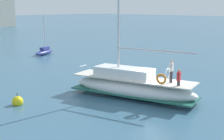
% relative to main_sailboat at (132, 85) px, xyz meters
% --- Properties ---
extents(ground_plane, '(400.00, 400.00, 0.00)m').
position_rel_main_sailboat_xyz_m(ground_plane, '(0.43, -1.81, -0.91)').
color(ground_plane, '#38607A').
extents(main_sailboat, '(4.18, 9.88, 13.37)m').
position_rel_main_sailboat_xyz_m(main_sailboat, '(0.00, 0.00, 0.00)').
color(main_sailboat, white).
rests_on(main_sailboat, ground).
extents(moored_sloop_far, '(4.14, 2.36, 5.59)m').
position_rel_main_sailboat_xyz_m(moored_sloop_far, '(8.58, 21.86, -0.45)').
color(moored_sloop_far, navy).
rests_on(moored_sloop_far, ground).
extents(mooring_buoy, '(0.76, 0.76, 0.98)m').
position_rel_main_sailboat_xyz_m(mooring_buoy, '(-6.48, 4.76, -0.68)').
color(mooring_buoy, yellow).
rests_on(mooring_buoy, ground).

